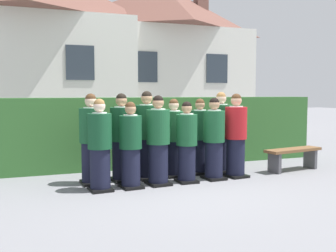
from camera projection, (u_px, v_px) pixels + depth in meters
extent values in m
plane|color=slate|center=(174.00, 183.00, 7.51)|extent=(60.00, 60.00, 0.00)
cylinder|color=black|center=(100.00, 170.00, 6.92)|extent=(0.35, 0.35, 0.73)
cube|color=black|center=(100.00, 189.00, 6.95)|extent=(0.40, 0.48, 0.05)
cylinder|color=#144728|center=(100.00, 131.00, 6.87)|extent=(0.41, 0.41, 0.60)
cylinder|color=white|center=(99.00, 113.00, 6.84)|extent=(0.26, 0.26, 0.03)
cube|color=gold|center=(96.00, 123.00, 7.03)|extent=(0.04, 0.01, 0.27)
sphere|color=beige|center=(99.00, 106.00, 6.83)|extent=(0.21, 0.21, 0.21)
sphere|color=olive|center=(99.00, 104.00, 6.83)|extent=(0.19, 0.19, 0.19)
cube|color=white|center=(96.00, 135.00, 7.12)|extent=(0.15, 0.02, 0.20)
cylinder|color=black|center=(131.00, 168.00, 7.13)|extent=(0.34, 0.34, 0.70)
cube|color=black|center=(131.00, 186.00, 7.16)|extent=(0.40, 0.48, 0.05)
cylinder|color=#144728|center=(131.00, 132.00, 7.08)|extent=(0.40, 0.40, 0.58)
cylinder|color=white|center=(130.00, 115.00, 7.05)|extent=(0.25, 0.25, 0.03)
cube|color=navy|center=(126.00, 125.00, 7.23)|extent=(0.04, 0.02, 0.26)
sphere|color=tan|center=(130.00, 109.00, 7.04)|extent=(0.20, 0.20, 0.20)
sphere|color=#472D19|center=(130.00, 107.00, 7.04)|extent=(0.18, 0.18, 0.18)
cylinder|color=black|center=(158.00, 164.00, 7.37)|extent=(0.36, 0.36, 0.75)
cube|color=black|center=(158.00, 183.00, 7.40)|extent=(0.42, 0.50, 0.05)
cylinder|color=#19512D|center=(158.00, 127.00, 7.32)|extent=(0.43, 0.43, 0.62)
cylinder|color=white|center=(158.00, 109.00, 7.29)|extent=(0.26, 0.26, 0.03)
cube|color=gold|center=(154.00, 119.00, 7.49)|extent=(0.04, 0.02, 0.27)
sphere|color=tan|center=(158.00, 103.00, 7.28)|extent=(0.21, 0.21, 0.21)
sphere|color=black|center=(158.00, 101.00, 7.28)|extent=(0.20, 0.20, 0.20)
cube|color=white|center=(152.00, 131.00, 7.57)|extent=(0.15, 0.02, 0.20)
cylinder|color=black|center=(187.00, 164.00, 7.58)|extent=(0.34, 0.34, 0.70)
cube|color=black|center=(187.00, 181.00, 7.61)|extent=(0.35, 0.44, 0.05)
cylinder|color=#19512D|center=(187.00, 130.00, 7.53)|extent=(0.40, 0.40, 0.58)
cylinder|color=white|center=(187.00, 114.00, 7.50)|extent=(0.25, 0.25, 0.03)
cube|color=gold|center=(183.00, 123.00, 7.69)|extent=(0.04, 0.01, 0.25)
sphere|color=tan|center=(187.00, 108.00, 7.49)|extent=(0.20, 0.20, 0.20)
sphere|color=black|center=(187.00, 106.00, 7.49)|extent=(0.18, 0.18, 0.18)
cube|color=white|center=(181.00, 133.00, 7.78)|extent=(0.15, 0.01, 0.20)
cylinder|color=black|center=(214.00, 161.00, 7.84)|extent=(0.35, 0.35, 0.73)
cube|color=black|center=(214.00, 178.00, 7.87)|extent=(0.40, 0.48, 0.05)
cylinder|color=#19512D|center=(214.00, 126.00, 7.79)|extent=(0.41, 0.41, 0.60)
cylinder|color=white|center=(214.00, 111.00, 7.76)|extent=(0.26, 0.26, 0.03)
cube|color=gold|center=(209.00, 120.00, 7.96)|extent=(0.04, 0.01, 0.27)
sphere|color=tan|center=(214.00, 104.00, 7.75)|extent=(0.21, 0.21, 0.21)
sphere|color=black|center=(214.00, 103.00, 7.75)|extent=(0.19, 0.19, 0.19)
cylinder|color=black|center=(235.00, 158.00, 8.06)|extent=(0.37, 0.37, 0.77)
cube|color=black|center=(235.00, 175.00, 8.09)|extent=(0.43, 0.52, 0.05)
cylinder|color=#AD191E|center=(236.00, 123.00, 8.01)|extent=(0.43, 0.43, 0.63)
cylinder|color=white|center=(236.00, 107.00, 7.98)|extent=(0.27, 0.27, 0.03)
cube|color=#236038|center=(230.00, 116.00, 8.18)|extent=(0.04, 0.02, 0.28)
sphere|color=tan|center=(236.00, 101.00, 7.97)|extent=(0.22, 0.22, 0.22)
sphere|color=#472D19|center=(236.00, 99.00, 7.97)|extent=(0.20, 0.20, 0.20)
cylinder|color=black|center=(92.00, 163.00, 7.43)|extent=(0.37, 0.37, 0.77)
cube|color=black|center=(92.00, 182.00, 7.46)|extent=(0.40, 0.49, 0.05)
cylinder|color=#19512D|center=(91.00, 125.00, 7.37)|extent=(0.43, 0.43, 0.64)
cylinder|color=white|center=(91.00, 108.00, 7.34)|extent=(0.27, 0.27, 0.03)
cube|color=#236038|center=(89.00, 118.00, 7.55)|extent=(0.04, 0.01, 0.28)
sphere|color=beige|center=(91.00, 101.00, 7.33)|extent=(0.22, 0.22, 0.22)
sphere|color=#472D19|center=(91.00, 99.00, 7.33)|extent=(0.20, 0.20, 0.20)
cylinder|color=black|center=(122.00, 161.00, 7.69)|extent=(0.37, 0.37, 0.77)
cube|color=black|center=(122.00, 179.00, 7.72)|extent=(0.44, 0.52, 0.05)
cylinder|color=#144728|center=(122.00, 124.00, 7.63)|extent=(0.44, 0.44, 0.64)
cylinder|color=white|center=(121.00, 107.00, 7.60)|extent=(0.27, 0.27, 0.03)
cube|color=navy|center=(118.00, 117.00, 7.80)|extent=(0.04, 0.02, 0.28)
sphere|color=tan|center=(121.00, 101.00, 7.59)|extent=(0.22, 0.22, 0.22)
sphere|color=black|center=(121.00, 99.00, 7.59)|extent=(0.20, 0.20, 0.20)
cylinder|color=black|center=(147.00, 159.00, 7.88)|extent=(0.38, 0.38, 0.79)
cube|color=black|center=(147.00, 177.00, 7.91)|extent=(0.44, 0.52, 0.05)
cylinder|color=#19512D|center=(147.00, 122.00, 7.82)|extent=(0.45, 0.45, 0.65)
cylinder|color=white|center=(147.00, 105.00, 7.80)|extent=(0.28, 0.28, 0.03)
cube|color=gold|center=(143.00, 115.00, 8.00)|extent=(0.04, 0.02, 0.29)
sphere|color=tan|center=(147.00, 98.00, 7.79)|extent=(0.22, 0.22, 0.22)
sphere|color=black|center=(147.00, 96.00, 7.78)|extent=(0.21, 0.21, 0.21)
cube|color=white|center=(141.00, 126.00, 8.09)|extent=(0.15, 0.02, 0.20)
cylinder|color=black|center=(174.00, 159.00, 8.10)|extent=(0.34, 0.34, 0.72)
cube|color=black|center=(174.00, 175.00, 8.13)|extent=(0.36, 0.45, 0.05)
cylinder|color=#1E5B33|center=(174.00, 126.00, 8.04)|extent=(0.41, 0.41, 0.59)
cylinder|color=white|center=(174.00, 111.00, 8.02)|extent=(0.25, 0.25, 0.03)
cube|color=gold|center=(170.00, 120.00, 8.21)|extent=(0.04, 0.01, 0.26)
sphere|color=beige|center=(174.00, 105.00, 8.01)|extent=(0.20, 0.20, 0.20)
sphere|color=#472D19|center=(174.00, 103.00, 8.01)|extent=(0.19, 0.19, 0.19)
cylinder|color=black|center=(200.00, 156.00, 8.39)|extent=(0.34, 0.34, 0.72)
cube|color=black|center=(200.00, 172.00, 8.42)|extent=(0.36, 0.45, 0.05)
cylinder|color=#144728|center=(200.00, 125.00, 8.34)|extent=(0.41, 0.41, 0.59)
cylinder|color=white|center=(200.00, 110.00, 8.31)|extent=(0.25, 0.25, 0.03)
cube|color=navy|center=(196.00, 119.00, 8.51)|extent=(0.04, 0.01, 0.26)
sphere|color=tan|center=(200.00, 105.00, 8.30)|extent=(0.20, 0.20, 0.20)
sphere|color=#472D19|center=(200.00, 103.00, 8.30)|extent=(0.19, 0.19, 0.19)
cylinder|color=black|center=(220.00, 153.00, 8.60)|extent=(0.37, 0.37, 0.78)
cube|color=black|center=(220.00, 170.00, 8.63)|extent=(0.44, 0.52, 0.05)
cylinder|color=#1E5B33|center=(221.00, 120.00, 8.54)|extent=(0.44, 0.44, 0.65)
cylinder|color=white|center=(221.00, 105.00, 8.51)|extent=(0.27, 0.27, 0.03)
cube|color=navy|center=(215.00, 114.00, 8.72)|extent=(0.04, 0.02, 0.28)
sphere|color=beige|center=(221.00, 99.00, 8.50)|extent=(0.22, 0.22, 0.22)
sphere|color=olive|center=(221.00, 97.00, 8.50)|extent=(0.20, 0.20, 0.20)
cube|color=white|center=(214.00, 124.00, 8.80)|extent=(0.15, 0.02, 0.20)
cube|color=#33662D|center=(143.00, 132.00, 9.25)|extent=(8.74, 0.70, 1.58)
cube|color=silver|center=(26.00, 80.00, 14.35)|extent=(6.99, 4.34, 4.26)
cube|color=#2D3842|center=(80.00, 63.00, 12.83)|extent=(0.90, 0.04, 1.10)
cube|color=silver|center=(163.00, 83.00, 17.05)|extent=(6.43, 4.27, 4.22)
pyramid|color=brown|center=(163.00, 9.00, 16.80)|extent=(6.81, 4.52, 1.93)
cube|color=brown|center=(201.00, 10.00, 17.42)|extent=(0.50, 0.50, 1.74)
cube|color=#2D3842|center=(146.00, 67.00, 14.49)|extent=(0.90, 0.04, 1.10)
cube|color=#2D3842|center=(217.00, 69.00, 15.52)|extent=(0.90, 0.04, 1.10)
cube|color=brown|center=(293.00, 150.00, 8.71)|extent=(1.44, 0.59, 0.06)
cube|color=#4C4C51|center=(275.00, 163.00, 8.45)|extent=(0.13, 0.33, 0.42)
cube|color=#4C4C51|center=(310.00, 159.00, 9.01)|extent=(0.13, 0.33, 0.42)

